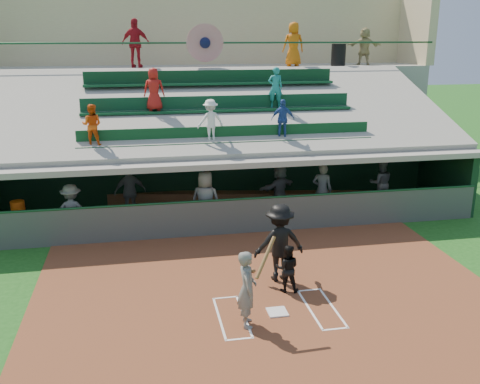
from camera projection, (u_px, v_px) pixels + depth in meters
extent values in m
plane|color=#194F16|center=(277.00, 313.00, 11.85)|extent=(100.00, 100.00, 0.00)
cube|color=brown|center=(272.00, 302.00, 12.31)|extent=(11.00, 9.00, 0.02)
cube|color=silver|center=(277.00, 312.00, 11.84)|extent=(0.43, 0.43, 0.03)
cube|color=white|center=(244.00, 316.00, 11.71)|extent=(0.05, 1.80, 0.01)
cube|color=white|center=(310.00, 309.00, 11.97)|extent=(0.05, 1.80, 0.01)
cube|color=silver|center=(219.00, 318.00, 11.61)|extent=(0.05, 1.80, 0.01)
cube|color=white|center=(333.00, 307.00, 12.07)|extent=(0.05, 1.80, 0.01)
cube|color=silver|center=(225.00, 298.00, 12.50)|extent=(0.60, 0.05, 0.01)
cube|color=white|center=(309.00, 290.00, 12.87)|extent=(0.60, 0.05, 0.01)
cube|color=white|center=(239.00, 339.00, 10.81)|extent=(0.60, 0.05, 0.01)
cube|color=white|center=(336.00, 329.00, 11.18)|extent=(0.60, 0.05, 0.01)
cube|color=gray|center=(227.00, 215.00, 18.20)|extent=(16.00, 3.50, 0.04)
cube|color=gray|center=(202.00, 119.00, 23.91)|extent=(20.00, 3.00, 4.60)
cube|color=#4B504B|center=(236.00, 217.00, 16.40)|extent=(16.00, 0.06, 1.10)
cylinder|color=#154322|center=(236.00, 199.00, 16.24)|extent=(16.00, 0.08, 0.08)
cube|color=black|center=(219.00, 172.00, 19.54)|extent=(16.00, 0.25, 2.20)
cube|color=black|center=(445.00, 173.00, 19.32)|extent=(0.25, 3.50, 2.20)
cube|color=gray|center=(227.00, 153.00, 17.58)|extent=(16.40, 3.90, 0.18)
cube|color=gray|center=(213.00, 160.00, 21.17)|extent=(16.40, 3.50, 2.30)
cube|color=gray|center=(207.00, 124.00, 22.40)|extent=(16.40, 0.30, 4.60)
cube|color=gray|center=(218.00, 107.00, 18.96)|extent=(16.40, 6.51, 2.37)
cube|color=#0C371B|center=(230.00, 142.00, 16.93)|extent=(9.40, 0.42, 0.08)
cube|color=#0D3C1D|center=(228.00, 133.00, 17.05)|extent=(9.40, 0.06, 0.45)
cube|color=#0C381E|center=(220.00, 110.00, 18.51)|extent=(9.40, 0.42, 0.08)
cube|color=#0C3821|center=(219.00, 102.00, 18.62)|extent=(9.40, 0.06, 0.45)
cube|color=#0D3B1F|center=(212.00, 84.00, 20.08)|extent=(9.40, 0.42, 0.08)
cube|color=#0B3319|center=(211.00, 76.00, 20.20)|extent=(9.40, 0.06, 0.45)
imported|color=#D54A0C|center=(92.00, 125.00, 16.08)|extent=(0.69, 0.59, 1.25)
imported|color=white|center=(211.00, 120.00, 16.72)|extent=(0.93, 0.65, 1.31)
imported|color=#244693|center=(283.00, 119.00, 17.15)|extent=(0.79, 0.47, 1.27)
imported|color=#A81713|center=(154.00, 89.00, 17.99)|extent=(0.73, 0.50, 1.43)
imported|color=#1B7D79|center=(275.00, 87.00, 18.75)|extent=(0.55, 0.40, 1.41)
cylinder|color=#133D22|center=(205.00, 43.00, 21.55)|extent=(20.00, 0.07, 0.07)
cylinder|color=#AB1818|center=(205.00, 43.00, 21.53)|extent=(1.50, 0.06, 1.50)
sphere|color=#0D1237|center=(205.00, 43.00, 21.51)|extent=(0.44, 0.44, 0.44)
cube|color=tan|center=(196.00, 28.00, 24.21)|extent=(20.00, 0.40, 3.20)
cube|color=tan|center=(416.00, 28.00, 24.59)|extent=(0.40, 3.00, 3.20)
imported|color=#5C605A|center=(247.00, 289.00, 11.12)|extent=(0.44, 0.64, 1.67)
cylinder|color=olive|center=(266.00, 257.00, 10.83)|extent=(0.56, 0.54, 0.75)
sphere|color=#925A35|center=(253.00, 271.00, 11.03)|extent=(0.10, 0.10, 0.10)
imported|color=black|center=(287.00, 268.00, 12.68)|extent=(0.67, 0.58, 1.17)
imported|color=black|center=(279.00, 242.00, 13.19)|extent=(1.31, 0.81, 1.97)
cube|color=brown|center=(217.00, 198.00, 19.19)|extent=(15.29, 3.21, 0.46)
cube|color=white|center=(19.00, 225.00, 16.12)|extent=(0.90, 0.73, 0.72)
cylinder|color=#DF520D|center=(18.00, 208.00, 15.96)|extent=(0.41, 0.41, 0.41)
imported|color=#5D605B|center=(72.00, 211.00, 15.93)|extent=(1.11, 0.68, 1.66)
imported|color=#5E615C|center=(130.00, 192.00, 17.69)|extent=(1.10, 0.62, 1.78)
imported|color=#60635D|center=(206.00, 201.00, 16.55)|extent=(1.08, 0.90, 1.89)
imported|color=#5C5F5A|center=(279.00, 188.00, 18.29)|extent=(1.58, 1.22, 1.67)
imported|color=#585B56|center=(322.00, 190.00, 17.88)|extent=(0.77, 0.66, 1.79)
imported|color=#5C5E59|center=(381.00, 183.00, 18.93)|extent=(0.93, 0.79, 1.67)
cylinder|color=black|center=(338.00, 55.00, 23.26)|extent=(0.62, 0.62, 0.94)
imported|color=#A7131D|center=(136.00, 43.00, 21.85)|extent=(1.24, 0.79, 1.96)
imported|color=#C45F0B|center=(293.00, 44.00, 22.80)|extent=(0.94, 0.64, 1.84)
imported|color=tan|center=(364.00, 46.00, 23.89)|extent=(1.59, 0.90, 1.63)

